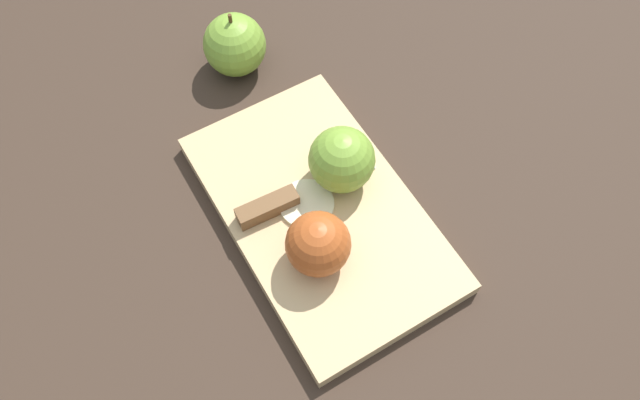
{
  "coord_description": "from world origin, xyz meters",
  "views": [
    {
      "loc": [
        -0.26,
        0.23,
        0.68
      ],
      "look_at": [
        0.0,
        0.0,
        0.04
      ],
      "focal_mm": 35.0,
      "sensor_mm": 36.0,
      "label": 1
    }
  ],
  "objects_px": {
    "apple_half_right": "(342,160)",
    "knife": "(275,204)",
    "apple_half_left": "(318,244)",
    "apple_whole": "(235,45)"
  },
  "relations": [
    {
      "from": "apple_half_left",
      "to": "apple_half_right",
      "type": "height_order",
      "value": "apple_half_right"
    },
    {
      "from": "apple_half_left",
      "to": "knife",
      "type": "height_order",
      "value": "apple_half_left"
    },
    {
      "from": "apple_half_left",
      "to": "apple_half_right",
      "type": "bearing_deg",
      "value": 105.93
    },
    {
      "from": "apple_whole",
      "to": "knife",
      "type": "bearing_deg",
      "value": 153.43
    },
    {
      "from": "apple_half_left",
      "to": "knife",
      "type": "distance_m",
      "value": 0.09
    },
    {
      "from": "apple_half_right",
      "to": "apple_whole",
      "type": "xyz_separation_m",
      "value": [
        0.24,
        -0.02,
        -0.02
      ]
    },
    {
      "from": "apple_half_right",
      "to": "apple_whole",
      "type": "relative_size",
      "value": 0.82
    },
    {
      "from": "apple_half_left",
      "to": "knife",
      "type": "relative_size",
      "value": 0.41
    },
    {
      "from": "apple_half_right",
      "to": "knife",
      "type": "bearing_deg",
      "value": -174.52
    },
    {
      "from": "apple_half_right",
      "to": "knife",
      "type": "xyz_separation_m",
      "value": [
        0.02,
        0.09,
        -0.03
      ]
    }
  ]
}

